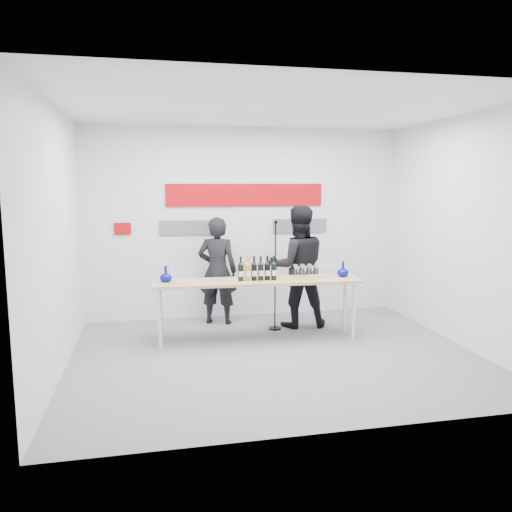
{
  "coord_description": "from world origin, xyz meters",
  "views": [
    {
      "loc": [
        -1.46,
        -5.81,
        2.12
      ],
      "look_at": [
        -0.09,
        0.76,
        1.15
      ],
      "focal_mm": 35.0,
      "sensor_mm": 36.0,
      "label": 1
    }
  ],
  "objects_px": {
    "presenter_left": "(217,271)",
    "mic_stand": "(275,297)",
    "tasting_table": "(258,284)",
    "presenter_right": "(298,267)"
  },
  "relations": [
    {
      "from": "tasting_table",
      "to": "mic_stand",
      "type": "distance_m",
      "value": 0.64
    },
    {
      "from": "tasting_table",
      "to": "mic_stand",
      "type": "height_order",
      "value": "mic_stand"
    },
    {
      "from": "presenter_right",
      "to": "presenter_left",
      "type": "bearing_deg",
      "value": -14.85
    },
    {
      "from": "tasting_table",
      "to": "mic_stand",
      "type": "xyz_separation_m",
      "value": [
        0.36,
        0.45,
        -0.29
      ]
    },
    {
      "from": "tasting_table",
      "to": "mic_stand",
      "type": "bearing_deg",
      "value": 54.13
    },
    {
      "from": "tasting_table",
      "to": "presenter_right",
      "type": "bearing_deg",
      "value": 39.88
    },
    {
      "from": "presenter_left",
      "to": "mic_stand",
      "type": "relative_size",
      "value": 1.02
    },
    {
      "from": "presenter_left",
      "to": "presenter_right",
      "type": "height_order",
      "value": "presenter_right"
    },
    {
      "from": "presenter_left",
      "to": "presenter_right",
      "type": "xyz_separation_m",
      "value": [
        1.15,
        -0.39,
        0.09
      ]
    },
    {
      "from": "presenter_right",
      "to": "mic_stand",
      "type": "distance_m",
      "value": 0.57
    }
  ]
}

